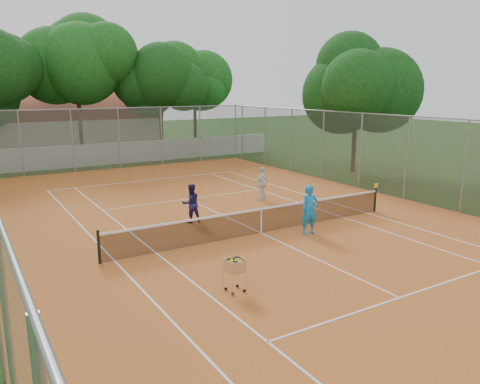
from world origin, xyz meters
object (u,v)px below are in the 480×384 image
player_near (310,210)px  clubhouse (54,125)px  ball_hopper (235,274)px  player_far_left (191,203)px  player_far_right (262,184)px  tennis_net (261,220)px

player_near → clubhouse: bearing=106.2°
player_near → ball_hopper: bearing=-139.9°
player_far_left → ball_hopper: size_ratio=1.59×
clubhouse → player_far_right: 25.18m
clubhouse → ball_hopper: (-1.42, -32.88, -1.69)m
tennis_net → clubhouse: 29.12m
tennis_net → clubhouse: size_ratio=0.72×
player_far_left → player_far_right: (4.54, 1.68, 0.03)m
clubhouse → ball_hopper: clubhouse is taller
ball_hopper → player_far_left: bearing=67.5°
player_near → ball_hopper: 5.67m
ball_hopper → clubhouse: bearing=80.8°
clubhouse → ball_hopper: bearing=-92.5°
player_far_left → player_near: bearing=132.2°
tennis_net → player_far_left: player_far_left is taller
clubhouse → ball_hopper: size_ratio=16.69×
tennis_net → clubhouse: bearing=93.9°
tennis_net → player_far_left: size_ratio=7.61×
player_far_left → ball_hopper: player_far_left is taller
tennis_net → player_near: bearing=-34.7°
player_near → player_far_right: bearing=83.8°
player_far_right → player_far_left: bearing=-4.2°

